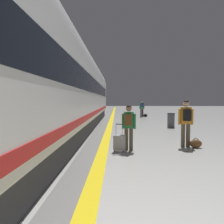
{
  "coord_description": "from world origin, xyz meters",
  "views": [
    {
      "loc": [
        -0.52,
        1.11,
        1.72
      ],
      "look_at": [
        -0.68,
        7.55,
        1.33
      ],
      "focal_mm": 31.87,
      "sensor_mm": 36.0,
      "label": 1
    }
  ],
  "objects_px": {
    "duffel_bag_mid": "(196,144)",
    "passenger_far": "(142,107)",
    "passenger_near": "(129,124)",
    "duffel_bag_far": "(145,115)",
    "passenger_mid": "(186,119)",
    "waste_bin": "(171,120)",
    "high_speed_train": "(20,72)",
    "suitcase_near": "(119,143)"
  },
  "relations": [
    {
      "from": "suitcase_near",
      "to": "passenger_far",
      "type": "height_order",
      "value": "passenger_far"
    },
    {
      "from": "passenger_near",
      "to": "passenger_mid",
      "type": "relative_size",
      "value": 0.9
    },
    {
      "from": "duffel_bag_mid",
      "to": "passenger_far",
      "type": "distance_m",
      "value": 13.52
    },
    {
      "from": "passenger_mid",
      "to": "duffel_bag_mid",
      "type": "relative_size",
      "value": 3.92
    },
    {
      "from": "suitcase_near",
      "to": "duffel_bag_mid",
      "type": "height_order",
      "value": "suitcase_near"
    },
    {
      "from": "passenger_mid",
      "to": "waste_bin",
      "type": "height_order",
      "value": "passenger_mid"
    },
    {
      "from": "duffel_bag_mid",
      "to": "duffel_bag_far",
      "type": "relative_size",
      "value": 1.0
    },
    {
      "from": "passenger_mid",
      "to": "duffel_bag_mid",
      "type": "distance_m",
      "value": 0.94
    },
    {
      "from": "duffel_bag_far",
      "to": "waste_bin",
      "type": "bearing_deg",
      "value": -86.46
    },
    {
      "from": "high_speed_train",
      "to": "passenger_near",
      "type": "relative_size",
      "value": 23.24
    },
    {
      "from": "high_speed_train",
      "to": "duffel_bag_far",
      "type": "distance_m",
      "value": 16.05
    },
    {
      "from": "duffel_bag_mid",
      "to": "passenger_far",
      "type": "bearing_deg",
      "value": 91.03
    },
    {
      "from": "duffel_bag_far",
      "to": "waste_bin",
      "type": "height_order",
      "value": "waste_bin"
    },
    {
      "from": "duffel_bag_mid",
      "to": "waste_bin",
      "type": "xyz_separation_m",
      "value": [
        0.56,
        5.36,
        0.3
      ]
    },
    {
      "from": "high_speed_train",
      "to": "duffel_bag_far",
      "type": "bearing_deg",
      "value": 69.25
    },
    {
      "from": "passenger_near",
      "to": "suitcase_near",
      "type": "relative_size",
      "value": 1.65
    },
    {
      "from": "duffel_bag_far",
      "to": "passenger_far",
      "type": "bearing_deg",
      "value": 140.44
    },
    {
      "from": "passenger_near",
      "to": "duffel_bag_mid",
      "type": "height_order",
      "value": "passenger_near"
    },
    {
      "from": "waste_bin",
      "to": "duffel_bag_mid",
      "type": "bearing_deg",
      "value": -95.97
    },
    {
      "from": "suitcase_near",
      "to": "high_speed_train",
      "type": "bearing_deg",
      "value": -160.36
    },
    {
      "from": "passenger_mid",
      "to": "duffel_bag_mid",
      "type": "xyz_separation_m",
      "value": [
        0.32,
        -0.13,
        -0.87
      ]
    },
    {
      "from": "duffel_bag_far",
      "to": "passenger_near",
      "type": "bearing_deg",
      "value": -100.45
    },
    {
      "from": "suitcase_near",
      "to": "waste_bin",
      "type": "relative_size",
      "value": 1.04
    },
    {
      "from": "passenger_near",
      "to": "passenger_far",
      "type": "xyz_separation_m",
      "value": [
        2.21,
        13.93,
        0.1
      ]
    },
    {
      "from": "high_speed_train",
      "to": "passenger_far",
      "type": "xyz_separation_m",
      "value": [
        5.31,
        15.1,
        -1.48
      ]
    },
    {
      "from": "passenger_mid",
      "to": "high_speed_train",
      "type": "bearing_deg",
      "value": -161.53
    },
    {
      "from": "duffel_bag_mid",
      "to": "passenger_near",
      "type": "bearing_deg",
      "value": -169.74
    },
    {
      "from": "passenger_mid",
      "to": "passenger_far",
      "type": "xyz_separation_m",
      "value": [
        0.08,
        13.36,
        0.0
      ]
    },
    {
      "from": "duffel_bag_far",
      "to": "passenger_mid",
      "type": "bearing_deg",
      "value": -91.73
    },
    {
      "from": "passenger_mid",
      "to": "passenger_far",
      "type": "bearing_deg",
      "value": 89.66
    },
    {
      "from": "passenger_far",
      "to": "waste_bin",
      "type": "xyz_separation_m",
      "value": [
        0.8,
        -8.12,
        -0.57
      ]
    },
    {
      "from": "high_speed_train",
      "to": "suitcase_near",
      "type": "distance_m",
      "value": 3.69
    },
    {
      "from": "passenger_far",
      "to": "passenger_mid",
      "type": "bearing_deg",
      "value": -90.34
    },
    {
      "from": "duffel_bag_far",
      "to": "waste_bin",
      "type": "distance_m",
      "value": 7.88
    },
    {
      "from": "suitcase_near",
      "to": "passenger_far",
      "type": "relative_size",
      "value": 0.55
    },
    {
      "from": "passenger_mid",
      "to": "passenger_near",
      "type": "bearing_deg",
      "value": -164.9
    },
    {
      "from": "suitcase_near",
      "to": "duffel_bag_far",
      "type": "relative_size",
      "value": 2.14
    },
    {
      "from": "waste_bin",
      "to": "high_speed_train",
      "type": "bearing_deg",
      "value": -131.2
    },
    {
      "from": "duffel_bag_far",
      "to": "waste_bin",
      "type": "xyz_separation_m",
      "value": [
        0.49,
        -7.86,
        0.3
      ]
    },
    {
      "from": "duffel_bag_mid",
      "to": "duffel_bag_far",
      "type": "distance_m",
      "value": 13.23
    },
    {
      "from": "suitcase_near",
      "to": "duffel_bag_far",
      "type": "height_order",
      "value": "suitcase_near"
    },
    {
      "from": "high_speed_train",
      "to": "passenger_near",
      "type": "height_order",
      "value": "high_speed_train"
    }
  ]
}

